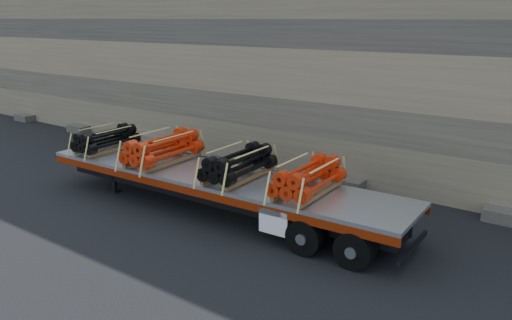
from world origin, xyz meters
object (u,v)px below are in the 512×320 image
at_px(bundle_midrear, 239,165).
at_px(bundle_rear, 308,179).
at_px(trailer, 215,192).
at_px(bundle_midfront, 163,149).
at_px(bundle_front, 106,140).

distance_m(bundle_midrear, bundle_rear, 2.24).
bearing_deg(trailer, bundle_midfront, -180.00).
distance_m(bundle_front, bundle_rear, 7.88).
bearing_deg(bundle_rear, trailer, -180.00).
bearing_deg(bundle_midfront, trailer, 0.00).
xyz_separation_m(bundle_midfront, bundle_midrear, (2.95, 0.09, -0.03)).
relative_size(trailer, bundle_midrear, 5.15).
height_order(bundle_midrear, bundle_rear, bundle_midrear).
height_order(bundle_front, bundle_midfront, bundle_midfront).
bearing_deg(trailer, bundle_rear, 0.00).
bearing_deg(bundle_midrear, trailer, 180.00).
bearing_deg(bundle_midrear, bundle_midfront, 180.00).
height_order(trailer, bundle_midfront, bundle_midfront).
relative_size(bundle_midfront, bundle_midrear, 1.08).
relative_size(bundle_midrear, bundle_rear, 1.02).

